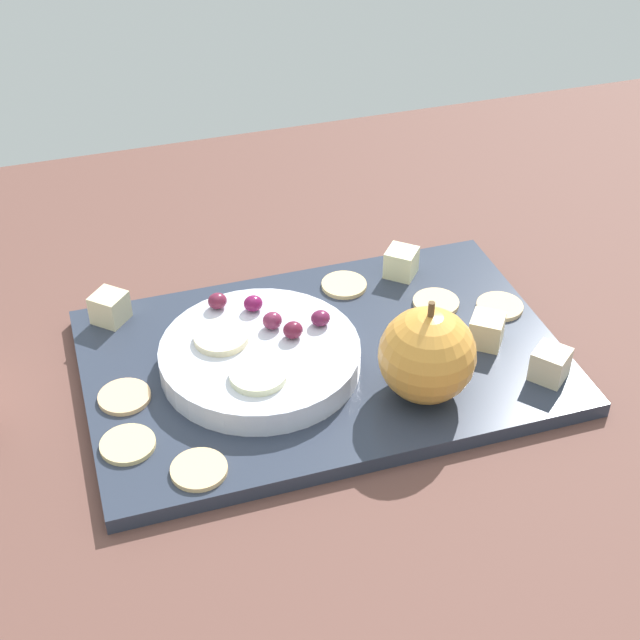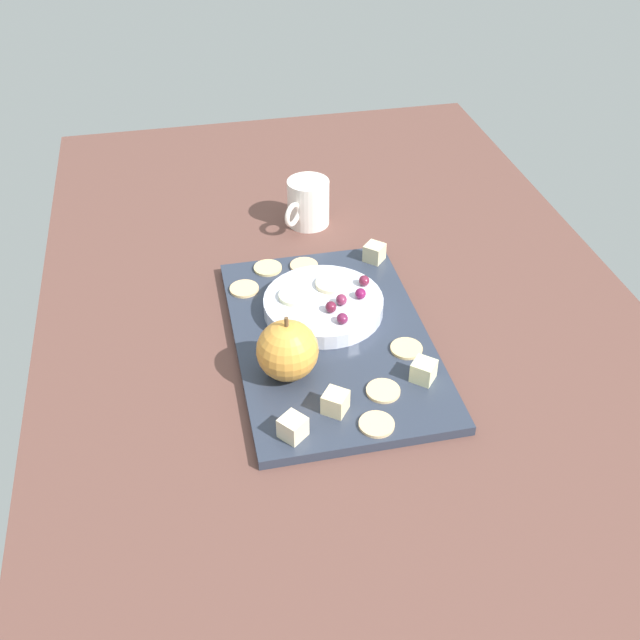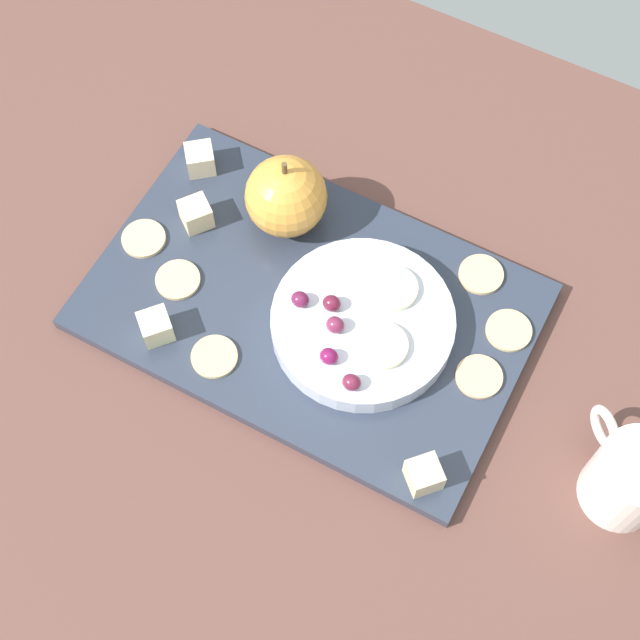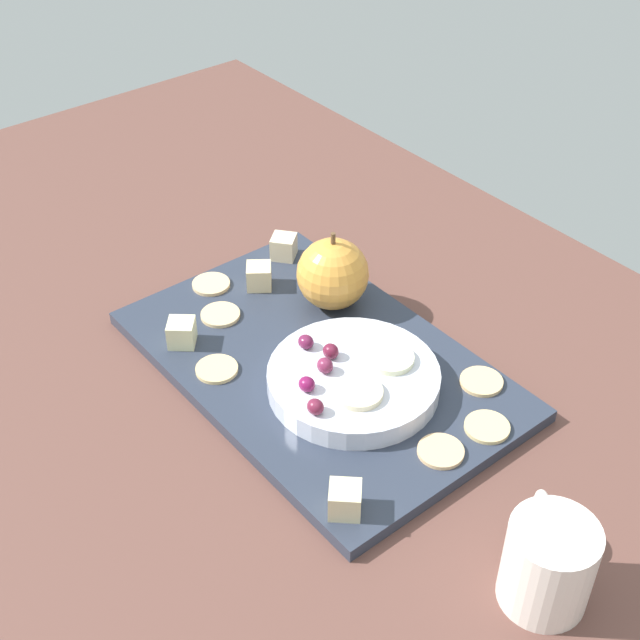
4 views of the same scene
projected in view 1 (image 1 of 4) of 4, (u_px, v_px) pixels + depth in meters
table at (293, 363)px, 81.13cm from camera, size 144.94×84.08×3.14cm
platter at (323, 361)px, 77.81cm from camera, size 39.25×25.19×1.35cm
serving_dish at (260, 357)px, 75.53cm from camera, size 16.37×16.37×2.12cm
apple_whole at (427, 355)px, 71.36cm from camera, size 7.63×7.63×7.63cm
apple_stem at (431, 309)px, 68.69cm from camera, size 0.50×0.50×1.20cm
cheese_cube_0 at (401, 262)px, 86.09cm from camera, size 3.73×3.73×2.64cm
cheese_cube_1 at (550, 364)px, 74.38cm from camera, size 3.72×3.72×2.64cm
cheese_cube_2 at (110, 308)px, 80.48cm from camera, size 3.74×3.74×2.64cm
cheese_cube_3 at (487, 330)px, 77.90cm from camera, size 3.70×3.70×2.64cm
cracker_0 at (124, 397)px, 72.95cm from camera, size 4.14×4.14×0.40cm
cracker_1 at (128, 444)px, 68.75cm from camera, size 4.14×4.14×0.40cm
cracker_2 at (199, 470)px, 66.72cm from camera, size 4.14×4.14×0.40cm
cracker_3 at (436, 303)px, 82.96cm from camera, size 4.14×4.14×0.40cm
cracker_4 at (500, 306)px, 82.50cm from camera, size 4.14×4.14×0.40cm
cracker_5 at (344, 285)px, 85.14cm from camera, size 4.14×4.14×0.40cm
grape_0 at (293, 330)px, 75.44cm from camera, size 1.63×1.47×1.47cm
grape_1 at (320, 318)px, 76.83cm from camera, size 1.63×1.47×1.33cm
grape_2 at (253, 303)px, 78.44cm from camera, size 1.63×1.47×1.37cm
grape_3 at (272, 321)px, 76.44cm from camera, size 1.63×1.47×1.48cm
grape_4 at (217, 301)px, 78.70cm from camera, size 1.63×1.47×1.40cm
apple_slice_0 at (221, 337)px, 75.39cm from camera, size 4.48×4.48×0.60cm
apple_slice_1 at (258, 375)px, 71.64cm from camera, size 4.48×4.48×0.60cm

